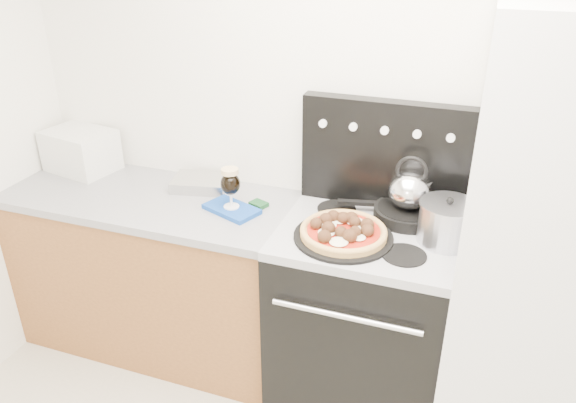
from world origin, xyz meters
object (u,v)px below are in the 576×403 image
at_px(stove_body, 361,319).
at_px(stock_pot, 447,224).
at_px(fridge, 544,257).
at_px(pizza, 344,230).
at_px(beer_glass, 231,188).
at_px(skillet, 407,213).
at_px(tea_kettle, 410,187).
at_px(oven_mitt, 232,209).
at_px(pizza_pan, 343,237).
at_px(toaster_oven, 81,150).
at_px(base_cabinet, 159,274).

relative_size(stove_body, stock_pot, 3.82).
distance_m(fridge, pizza, 0.79).
bearing_deg(stock_pot, beer_glass, -179.05).
height_order(beer_glass, skillet, beer_glass).
xyz_separation_m(beer_glass, tea_kettle, (0.79, 0.16, 0.06)).
relative_size(oven_mitt, skillet, 0.86).
height_order(oven_mitt, pizza_pan, pizza_pan).
relative_size(toaster_oven, pizza, 0.96).
bearing_deg(stove_body, beer_glass, 179.71).
relative_size(base_cabinet, skillet, 4.87).
relative_size(fridge, stock_pot, 8.24).
height_order(fridge, skillet, fridge).
distance_m(stove_body, skillet, 0.55).
xyz_separation_m(pizza, tea_kettle, (0.22, 0.26, 0.12)).
relative_size(base_cabinet, stock_pot, 6.29).
relative_size(toaster_oven, pizza_pan, 0.83).
relative_size(base_cabinet, pizza, 3.99).
xyz_separation_m(stove_body, fridge, (0.70, -0.03, 0.51)).
height_order(base_cabinet, fridge, fridge).
height_order(oven_mitt, tea_kettle, tea_kettle).
relative_size(fridge, oven_mitt, 7.40).
relative_size(pizza, tea_kettle, 1.75).
distance_m(pizza_pan, skillet, 0.35).
relative_size(fridge, beer_glass, 9.58).
xyz_separation_m(base_cabinet, stove_body, (1.10, -0.02, 0.01)).
height_order(stove_body, skillet, skillet).
bearing_deg(base_cabinet, oven_mitt, -2.72).
relative_size(pizza, skillet, 1.22).
bearing_deg(base_cabinet, stove_body, -1.30).
distance_m(tea_kettle, stock_pot, 0.24).
distance_m(pizza, stock_pot, 0.42).
relative_size(oven_mitt, beer_glass, 1.30).
xyz_separation_m(fridge, stock_pot, (-0.38, 0.04, 0.05)).
height_order(tea_kettle, stock_pot, tea_kettle).
distance_m(oven_mitt, tea_kettle, 0.82).
height_order(oven_mitt, stock_pot, stock_pot).
height_order(toaster_oven, tea_kettle, tea_kettle).
xyz_separation_m(toaster_oven, oven_mitt, (0.97, -0.18, -0.10)).
height_order(pizza, stock_pot, stock_pot).
distance_m(beer_glass, tea_kettle, 0.81).
height_order(skillet, tea_kettle, tea_kettle).
height_order(base_cabinet, tea_kettle, tea_kettle).
bearing_deg(skillet, pizza, -130.57).
distance_m(beer_glass, pizza_pan, 0.58).
relative_size(oven_mitt, pizza, 0.71).
bearing_deg(beer_glass, fridge, -1.20).
distance_m(oven_mitt, skillet, 0.80).
bearing_deg(pizza, stove_body, 48.96).
distance_m(base_cabinet, fridge, 1.88).
bearing_deg(pizza_pan, pizza, 0.00).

